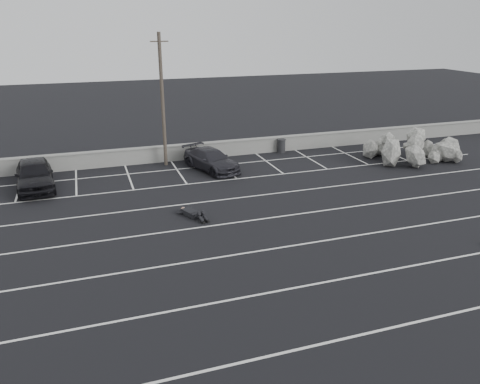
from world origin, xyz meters
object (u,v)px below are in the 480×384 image
object	(u,v)px
utility_pole	(163,101)
car_left	(34,174)
trash_bin	(281,146)
car_right	(211,160)
person	(189,210)
riprap_pile	(416,152)

from	to	relation	value
utility_pole	car_left	bearing A→B (deg)	-164.15
utility_pole	trash_bin	distance (m)	9.03
utility_pole	car_right	bearing A→B (deg)	-38.50
car_left	person	world-z (taller)	car_left
car_right	trash_bin	distance (m)	6.23
car_left	person	xyz separation A→B (m)	(7.24, -6.48, -0.56)
car_left	car_right	xyz separation A→B (m)	(10.15, 0.18, -0.17)
car_right	person	distance (m)	7.28
car_left	trash_bin	xyz separation A→B (m)	(15.91, 2.57, -0.33)
riprap_pile	person	distance (m)	16.81
riprap_pile	person	world-z (taller)	riprap_pile
car_left	utility_pole	size ratio (longest dim) A/B	0.59
car_left	person	bearing A→B (deg)	-47.48
car_right	person	xyz separation A→B (m)	(-2.91, -6.66, -0.40)
car_left	utility_pole	world-z (taller)	utility_pole
person	trash_bin	bearing A→B (deg)	23.43
car_left	car_right	distance (m)	10.16
trash_bin	car_left	bearing A→B (deg)	-170.81
utility_pole	trash_bin	size ratio (longest dim) A/B	8.58
car_left	riprap_pile	size ratio (longest dim) A/B	0.76
utility_pole	person	bearing A→B (deg)	-92.72
utility_pole	person	size ratio (longest dim) A/B	3.01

